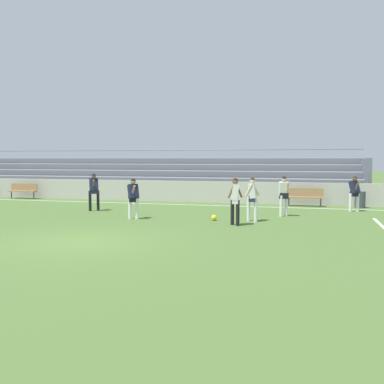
{
  "coord_description": "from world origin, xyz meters",
  "views": [
    {
      "loc": [
        6.31,
        -11.09,
        2.38
      ],
      "look_at": [
        1.43,
        7.04,
        0.96
      ],
      "focal_mm": 40.77,
      "sensor_mm": 36.0,
      "label": 1
    }
  ],
  "objects_px": {
    "player_white_wide_left": "(252,195)",
    "trash_bin": "(360,200)",
    "soccer_ball": "(214,218)",
    "player_white_deep_cover": "(284,193)",
    "bench_far_left": "(23,189)",
    "bench_far_right": "(305,195)",
    "bleacher_stand": "(144,176)",
    "player_white_trailing_run": "(235,197)",
    "player_dark_wide_right": "(354,191)",
    "player_dark_overlapping": "(94,189)",
    "player_dark_challenging": "(133,195)"
  },
  "relations": [
    {
      "from": "player_white_deep_cover",
      "to": "bench_far_right",
      "type": "bearing_deg",
      "value": 79.31
    },
    {
      "from": "bleacher_stand",
      "to": "player_dark_challenging",
      "type": "distance_m",
      "value": 10.65
    },
    {
      "from": "bench_far_right",
      "to": "player_white_deep_cover",
      "type": "relative_size",
      "value": 1.08
    },
    {
      "from": "player_white_trailing_run",
      "to": "player_dark_wide_right",
      "type": "distance_m",
      "value": 7.16
    },
    {
      "from": "bleacher_stand",
      "to": "player_dark_wide_right",
      "type": "height_order",
      "value": "bleacher_stand"
    },
    {
      "from": "player_white_wide_left",
      "to": "player_dark_overlapping",
      "type": "bearing_deg",
      "value": 168.35
    },
    {
      "from": "player_dark_challenging",
      "to": "bench_far_left",
      "type": "bearing_deg",
      "value": 146.15
    },
    {
      "from": "bleacher_stand",
      "to": "soccer_ball",
      "type": "bearing_deg",
      "value": -55.35
    },
    {
      "from": "player_white_wide_left",
      "to": "player_dark_overlapping",
      "type": "distance_m",
      "value": 7.62
    },
    {
      "from": "bench_far_left",
      "to": "player_dark_overlapping",
      "type": "distance_m",
      "value": 8.48
    },
    {
      "from": "player_dark_wide_right",
      "to": "bleacher_stand",
      "type": "bearing_deg",
      "value": 157.27
    },
    {
      "from": "bleacher_stand",
      "to": "trash_bin",
      "type": "relative_size",
      "value": 33.12
    },
    {
      "from": "player_dark_overlapping",
      "to": "soccer_ball",
      "type": "xyz_separation_m",
      "value": [
        6.01,
        -1.66,
        -0.92
      ]
    },
    {
      "from": "bench_far_left",
      "to": "bench_far_right",
      "type": "relative_size",
      "value": 1.0
    },
    {
      "from": "bench_far_right",
      "to": "player_white_trailing_run",
      "type": "relative_size",
      "value": 1.05
    },
    {
      "from": "bleacher_stand",
      "to": "player_dark_wide_right",
      "type": "xyz_separation_m",
      "value": [
        12.19,
        -5.1,
        -0.36
      ]
    },
    {
      "from": "bench_far_left",
      "to": "soccer_ball",
      "type": "relative_size",
      "value": 8.18
    },
    {
      "from": "player_white_trailing_run",
      "to": "bench_far_left",
      "type": "bearing_deg",
      "value": 152.84
    },
    {
      "from": "player_dark_wide_right",
      "to": "soccer_ball",
      "type": "bearing_deg",
      "value": -140.82
    },
    {
      "from": "soccer_ball",
      "to": "bench_far_left",
      "type": "bearing_deg",
      "value": 154.62
    },
    {
      "from": "player_white_trailing_run",
      "to": "player_dark_wide_right",
      "type": "relative_size",
      "value": 1.06
    },
    {
      "from": "player_white_wide_left",
      "to": "trash_bin",
      "type": "bearing_deg",
      "value": 53.28
    },
    {
      "from": "bench_far_left",
      "to": "player_dark_overlapping",
      "type": "height_order",
      "value": "player_dark_overlapping"
    },
    {
      "from": "bleacher_stand",
      "to": "bench_far_left",
      "type": "height_order",
      "value": "bleacher_stand"
    },
    {
      "from": "player_white_wide_left",
      "to": "player_white_deep_cover",
      "type": "xyz_separation_m",
      "value": [
        1.08,
        1.83,
        -0.01
      ]
    },
    {
      "from": "player_dark_overlapping",
      "to": "bench_far_right",
      "type": "bearing_deg",
      "value": 26.07
    },
    {
      "from": "bleacher_stand",
      "to": "soccer_ball",
      "type": "relative_size",
      "value": 121.17
    },
    {
      "from": "player_dark_challenging",
      "to": "player_dark_overlapping",
      "type": "relative_size",
      "value": 0.94
    },
    {
      "from": "bench_far_left",
      "to": "bench_far_right",
      "type": "distance_m",
      "value": 16.48
    },
    {
      "from": "player_white_deep_cover",
      "to": "player_dark_overlapping",
      "type": "bearing_deg",
      "value": -178.04
    },
    {
      "from": "player_dark_challenging",
      "to": "player_dark_wide_right",
      "type": "distance_m",
      "value": 10.03
    },
    {
      "from": "player_white_wide_left",
      "to": "player_dark_wide_right",
      "type": "distance_m",
      "value": 6.0
    },
    {
      "from": "bench_far_right",
      "to": "player_white_wide_left",
      "type": "relative_size",
      "value": 1.07
    },
    {
      "from": "player_dark_overlapping",
      "to": "player_dark_wide_right",
      "type": "height_order",
      "value": "player_dark_overlapping"
    },
    {
      "from": "trash_bin",
      "to": "player_dark_overlapping",
      "type": "xyz_separation_m",
      "value": [
        -11.97,
        -4.5,
        0.63
      ]
    },
    {
      "from": "player_white_trailing_run",
      "to": "player_dark_wide_right",
      "type": "height_order",
      "value": "player_white_trailing_run"
    },
    {
      "from": "bench_far_left",
      "to": "player_dark_wide_right",
      "type": "xyz_separation_m",
      "value": [
        18.67,
        -1.72,
        0.41
      ]
    },
    {
      "from": "trash_bin",
      "to": "player_white_wide_left",
      "type": "bearing_deg",
      "value": -126.72
    },
    {
      "from": "bench_far_right",
      "to": "player_white_deep_cover",
      "type": "xyz_separation_m",
      "value": [
        -0.81,
        -4.28,
        0.44
      ]
    },
    {
      "from": "player_white_deep_cover",
      "to": "soccer_ball",
      "type": "bearing_deg",
      "value": -142.46
    },
    {
      "from": "player_white_wide_left",
      "to": "player_white_trailing_run",
      "type": "relative_size",
      "value": 0.99
    },
    {
      "from": "player_white_trailing_run",
      "to": "player_dark_challenging",
      "type": "height_order",
      "value": "player_white_trailing_run"
    },
    {
      "from": "soccer_ball",
      "to": "player_white_deep_cover",
      "type": "bearing_deg",
      "value": 37.54
    },
    {
      "from": "player_dark_overlapping",
      "to": "bleacher_stand",
      "type": "bearing_deg",
      "value": 94.59
    },
    {
      "from": "player_dark_overlapping",
      "to": "player_dark_wide_right",
      "type": "xyz_separation_m",
      "value": [
        11.55,
        2.86,
        -0.07
      ]
    },
    {
      "from": "player_white_wide_left",
      "to": "player_dark_overlapping",
      "type": "height_order",
      "value": "player_dark_overlapping"
    },
    {
      "from": "trash_bin",
      "to": "soccer_ball",
      "type": "relative_size",
      "value": 3.66
    },
    {
      "from": "player_white_trailing_run",
      "to": "player_white_wide_left",
      "type": "bearing_deg",
      "value": 67.38
    },
    {
      "from": "player_white_deep_cover",
      "to": "player_dark_wide_right",
      "type": "relative_size",
      "value": 1.03
    },
    {
      "from": "player_white_wide_left",
      "to": "player_white_deep_cover",
      "type": "height_order",
      "value": "player_white_wide_left"
    }
  ]
}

